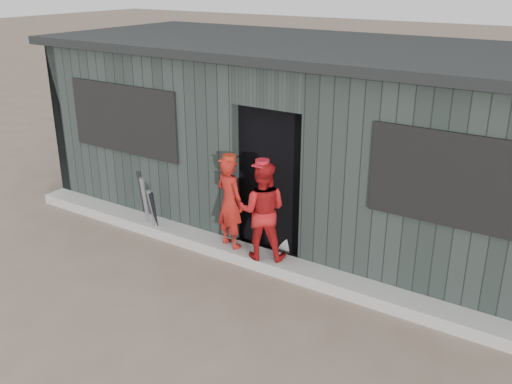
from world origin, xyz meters
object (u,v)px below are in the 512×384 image
Objects in this scene: player_red_left at (230,202)px; bat_left at (153,213)px; bat_right at (155,214)px; bat_mid at (146,205)px; dugout at (321,138)px; player_grey_back at (293,204)px; player_red_right at (262,211)px.

bat_left is at bearing 20.20° from player_red_left.
bat_right is (0.02, 0.01, -0.01)m from bat_left.
dugout is (1.84, 1.77, 0.86)m from bat_mid.
bat_left is 2.01m from player_grey_back.
bat_left is 0.20m from bat_mid.
player_grey_back is at bearing -125.05° from player_red_right.
bat_left is 0.02m from bat_right.
bat_right is (0.20, -0.03, -0.08)m from bat_mid.
player_red_left is (1.42, 0.09, 0.33)m from bat_mid.
player_red_right is at bearing 1.35° from bat_mid.
player_grey_back is (0.63, 0.52, -0.06)m from player_red_left.
player_red_right is 1.80m from dugout.
player_red_right is at bearing -170.13° from player_red_left.
bat_mid is 0.70× the size of player_red_left.
player_grey_back reaches higher than bat_left.
bat_mid reaches higher than bat_left.
player_red_left is at bearing -28.40° from player_red_right.
bat_right is 1.80m from player_red_right.
player_red_right reaches higher than player_grey_back.
player_grey_back is at bearing 19.06° from bat_left.
bat_mid is at bearing 6.66° from player_grey_back.
player_red_right is 0.90× the size of player_grey_back.
bat_right is 1.30m from player_red_left.
bat_left is 1.82m from player_red_right.
bat_right is 0.49× the size of player_grey_back.
player_red_right is at bearing -86.57° from dugout.
player_grey_back reaches higher than bat_mid.
bat_mid is 1.24× the size of bat_right.
player_grey_back reaches higher than player_red_left.
bat_mid is 2.69m from dugout.
dugout reaches higher than bat_mid.
dugout is at bearing -89.35° from player_grey_back.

